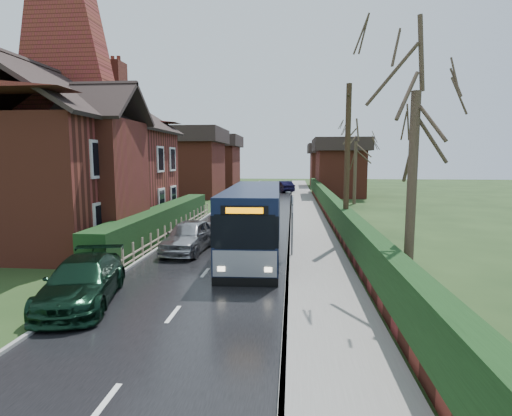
# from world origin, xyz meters

# --- Properties ---
(ground) EXTENTS (140.00, 140.00, 0.00)m
(ground) POSITION_xyz_m (0.00, 0.00, 0.00)
(ground) COLOR #324D21
(ground) RESTS_ON ground
(road) EXTENTS (6.00, 100.00, 0.02)m
(road) POSITION_xyz_m (0.00, 10.00, 0.01)
(road) COLOR black
(road) RESTS_ON ground
(pavement) EXTENTS (2.50, 100.00, 0.14)m
(pavement) POSITION_xyz_m (4.25, 10.00, 0.07)
(pavement) COLOR slate
(pavement) RESTS_ON ground
(kerb_right) EXTENTS (0.12, 100.00, 0.14)m
(kerb_right) POSITION_xyz_m (3.05, 10.00, 0.07)
(kerb_right) COLOR gray
(kerb_right) RESTS_ON ground
(kerb_left) EXTENTS (0.12, 100.00, 0.10)m
(kerb_left) POSITION_xyz_m (-3.05, 10.00, 0.05)
(kerb_left) COLOR gray
(kerb_left) RESTS_ON ground
(front_hedge) EXTENTS (1.20, 16.00, 1.60)m
(front_hedge) POSITION_xyz_m (-3.90, 5.00, 0.80)
(front_hedge) COLOR black
(front_hedge) RESTS_ON ground
(picket_fence) EXTENTS (0.10, 16.00, 0.90)m
(picket_fence) POSITION_xyz_m (-3.15, 5.00, 0.45)
(picket_fence) COLOR gray
(picket_fence) RESTS_ON ground
(right_wall_hedge) EXTENTS (0.60, 50.00, 1.80)m
(right_wall_hedge) POSITION_xyz_m (5.80, 10.00, 1.02)
(right_wall_hedge) COLOR maroon
(right_wall_hedge) RESTS_ON ground
(brick_house) EXTENTS (9.30, 14.60, 10.30)m
(brick_house) POSITION_xyz_m (-8.73, 4.78, 4.38)
(brick_house) COLOR maroon
(brick_house) RESTS_ON ground
(bus) EXTENTS (2.55, 9.82, 2.96)m
(bus) POSITION_xyz_m (1.50, 1.33, 1.47)
(bus) COLOR black
(bus) RESTS_ON ground
(car_silver) EXTENTS (1.97, 4.33, 1.44)m
(car_silver) POSITION_xyz_m (-1.50, 1.43, 0.72)
(car_silver) COLOR #B5B6BB
(car_silver) RESTS_ON ground
(car_green) EXTENTS (2.82, 4.82, 1.31)m
(car_green) POSITION_xyz_m (-2.90, -5.34, 0.66)
(car_green) COLOR black
(car_green) RESTS_ON ground
(car_distant) EXTENTS (3.08, 4.54, 1.42)m
(car_distant) POSITION_xyz_m (2.00, 35.11, 0.71)
(car_distant) COLOR black
(car_distant) RESTS_ON ground
(bus_stop_sign) EXTENTS (0.09, 0.41, 2.70)m
(bus_stop_sign) POSITION_xyz_m (3.20, 0.59, 1.78)
(bus_stop_sign) COLOR slate
(bus_stop_sign) RESTS_ON ground
(telegraph_pole) EXTENTS (0.35, 0.98, 7.74)m
(telegraph_pole) POSITION_xyz_m (5.80, 3.45, 3.92)
(telegraph_pole) COLOR black
(telegraph_pole) RESTS_ON ground
(tree_right_near) EXTENTS (4.17, 4.17, 9.01)m
(tree_right_near) POSITION_xyz_m (6.97, -3.11, 6.73)
(tree_right_near) COLOR #3D2E24
(tree_right_near) RESTS_ON ground
(tree_right_far) EXTENTS (4.33, 4.33, 8.36)m
(tree_right_far) POSITION_xyz_m (9.00, 21.88, 6.24)
(tree_right_far) COLOR #3E3224
(tree_right_far) RESTS_ON ground
(tree_house_side) EXTENTS (4.04, 4.04, 9.18)m
(tree_house_side) POSITION_xyz_m (-10.19, 10.00, 6.86)
(tree_house_side) COLOR #32241D
(tree_house_side) RESTS_ON ground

